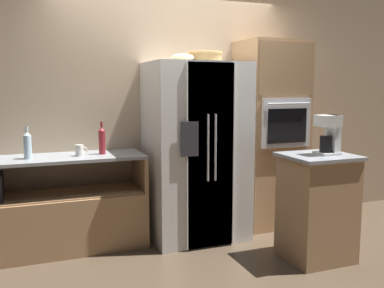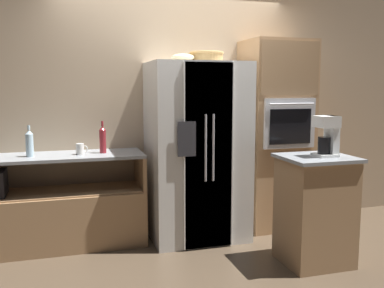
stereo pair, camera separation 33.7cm
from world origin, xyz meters
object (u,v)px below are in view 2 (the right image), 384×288
object	(u,v)px
fruit_bowl	(183,58)
coffee_maker	(328,134)
wicker_basket	(207,57)
bottle_short	(103,139)
bottle_tall	(29,143)
mug	(80,149)
refrigerator	(197,151)
wall_oven	(275,135)

from	to	relation	value
fruit_bowl	coffee_maker	distance (m)	1.55
wicker_basket	bottle_short	world-z (taller)	wicker_basket
fruit_bowl	coffee_maker	bearing A→B (deg)	-42.35
bottle_short	coffee_maker	xyz separation A→B (m)	(1.81, -1.08, 0.11)
fruit_bowl	bottle_tall	xyz separation A→B (m)	(-1.46, 0.11, -0.80)
wicker_basket	mug	bearing A→B (deg)	177.26
bottle_short	mug	xyz separation A→B (m)	(-0.22, -0.04, -0.08)
refrigerator	bottle_short	size ratio (longest dim) A/B	5.70
refrigerator	bottle_tall	size ratio (longest dim) A/B	6.11
mug	fruit_bowl	bearing A→B (deg)	-6.00
wall_oven	bottle_tall	xyz separation A→B (m)	(-2.54, -0.02, 0.01)
refrigerator	mug	bearing A→B (deg)	176.57
wall_oven	refrigerator	bearing A→B (deg)	-174.51
wicker_basket	mug	xyz separation A→B (m)	(-1.26, 0.06, -0.90)
wall_oven	fruit_bowl	world-z (taller)	wall_oven
wall_oven	coffee_maker	distance (m)	1.07
bottle_short	coffee_maker	bearing A→B (deg)	-30.84
wicker_basket	coffee_maker	world-z (taller)	wicker_basket
refrigerator	bottle_tall	xyz separation A→B (m)	(-1.61, 0.07, 0.14)
mug	coffee_maker	world-z (taller)	coffee_maker
bottle_tall	mug	distance (m)	0.46
refrigerator	wall_oven	world-z (taller)	wall_oven
wall_oven	fruit_bowl	bearing A→B (deg)	-173.39
fruit_bowl	coffee_maker	xyz separation A→B (m)	(1.03, -0.94, -0.69)
refrigerator	mug	xyz separation A→B (m)	(-1.15, 0.07, 0.06)
wall_oven	wicker_basket	distance (m)	1.18
bottle_tall	fruit_bowl	bearing A→B (deg)	-4.33
bottle_tall	mug	bearing A→B (deg)	-0.64
wicker_basket	fruit_bowl	distance (m)	0.26
wall_oven	fruit_bowl	size ratio (longest dim) A/B	9.01
fruit_bowl	wicker_basket	bearing A→B (deg)	10.00
fruit_bowl	bottle_tall	size ratio (longest dim) A/B	0.77
refrigerator	coffee_maker	xyz separation A→B (m)	(0.88, -0.97, 0.25)
coffee_maker	wall_oven	bearing A→B (deg)	86.93
wall_oven	mug	bearing A→B (deg)	-179.43
refrigerator	mug	distance (m)	1.16
bottle_short	wall_oven	bearing A→B (deg)	-0.57
wicker_basket	bottle_short	distance (m)	1.32
coffee_maker	bottle_tall	bearing A→B (deg)	157.14
refrigerator	bottle_short	bearing A→B (deg)	173.40
bottle_tall	coffee_maker	distance (m)	2.70
refrigerator	bottle_tall	world-z (taller)	refrigerator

